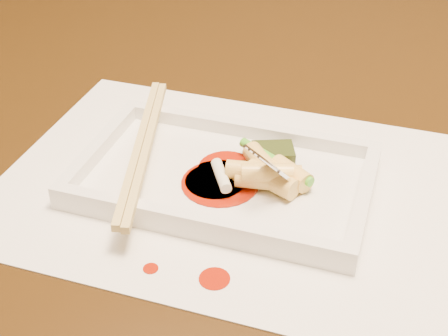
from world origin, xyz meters
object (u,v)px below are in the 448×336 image
(plate_base, at_px, (224,181))
(fork, at_px, (311,108))
(placemat, at_px, (224,185))
(table, at_px, (326,188))
(chopstick_a, at_px, (139,145))

(plate_base, relative_size, fork, 1.86)
(placemat, distance_m, plate_base, 0.00)
(plate_base, height_order, fork, fork)
(placemat, bearing_deg, plate_base, 0.00)
(placemat, xyz_separation_m, plate_base, (0.00, 0.00, 0.00))
(placemat, bearing_deg, table, 65.14)
(table, height_order, placemat, placemat)
(placemat, xyz_separation_m, fork, (0.07, 0.02, 0.08))
(plate_base, height_order, chopstick_a, chopstick_a)
(plate_base, xyz_separation_m, chopstick_a, (-0.08, 0.00, 0.02))
(placemat, height_order, plate_base, plate_base)
(chopstick_a, height_order, fork, fork)
(plate_base, bearing_deg, fork, 14.42)
(placemat, bearing_deg, fork, 14.42)
(placemat, xyz_separation_m, chopstick_a, (-0.08, 0.00, 0.03))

